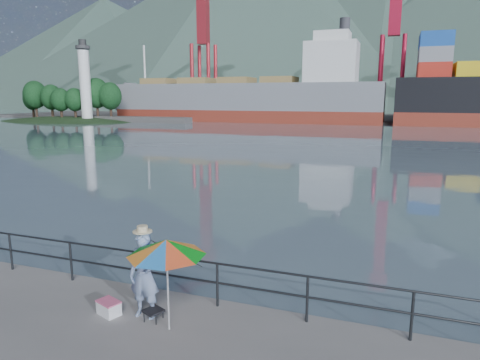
# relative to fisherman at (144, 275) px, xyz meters

# --- Properties ---
(harbor_water) EXTENTS (500.00, 280.00, 0.00)m
(harbor_water) POSITION_rel_fisherman_xyz_m (-1.75, 129.23, -0.92)
(harbor_water) COLOR slate
(harbor_water) RESTS_ON ground
(far_dock) EXTENTS (200.00, 40.00, 0.40)m
(far_dock) POSITION_rel_fisherman_xyz_m (8.25, 92.23, -0.92)
(far_dock) COLOR #514F4C
(far_dock) RESTS_ON ground
(guardrail) EXTENTS (22.00, 0.06, 1.03)m
(guardrail) POSITION_rel_fisherman_xyz_m (-1.75, 0.93, -0.40)
(guardrail) COLOR #2D3033
(guardrail) RESTS_ON ground
(lighthouse_islet) EXTENTS (48.00, 26.40, 19.20)m
(lighthouse_islet) POSITION_rel_fisherman_xyz_m (-56.72, 61.22, -0.66)
(lighthouse_islet) COLOR #263F1E
(lighthouse_islet) RESTS_ON ground
(fisherman) EXTENTS (0.70, 0.49, 1.85)m
(fisherman) POSITION_rel_fisherman_xyz_m (0.00, 0.00, 0.00)
(fisherman) COLOR #2E5694
(fisherman) RESTS_ON ground
(beach_umbrella) EXTENTS (1.93, 1.93, 1.88)m
(beach_umbrella) POSITION_rel_fisherman_xyz_m (0.72, -0.31, 0.80)
(beach_umbrella) COLOR white
(beach_umbrella) RESTS_ON ground
(folding_stool) EXTENTS (0.47, 0.47, 0.23)m
(folding_stool) POSITION_rel_fisherman_xyz_m (0.24, -0.10, -0.80)
(folding_stool) COLOR black
(folding_stool) RESTS_ON ground
(cooler_bag) EXTENTS (0.56, 0.47, 0.28)m
(cooler_bag) POSITION_rel_fisherman_xyz_m (-0.78, -0.22, -0.78)
(cooler_bag) COLOR silver
(cooler_bag) RESTS_ON ground
(fishing_rod) EXTENTS (0.48, 1.71, 1.24)m
(fishing_rod) POSITION_rel_fisherman_xyz_m (0.05, 1.36, -0.92)
(fishing_rod) COLOR black
(fishing_rod) RESTS_ON ground
(bulk_carrier) EXTENTS (52.30, 9.05, 14.50)m
(bulk_carrier) POSITION_rel_fisherman_xyz_m (-21.54, 72.69, 3.19)
(bulk_carrier) COLOR maroon
(bulk_carrier) RESTS_ON ground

